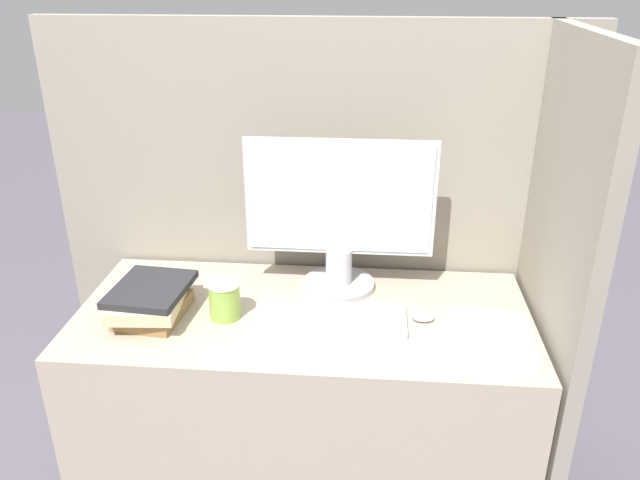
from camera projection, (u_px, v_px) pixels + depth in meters
The scene contains 9 objects.
cubicle_panel_rear at pixel (314, 247), 2.23m from camera, with size 1.80×0.04×1.56m.
cubicle_panel_right at pixel (547, 301), 1.87m from camera, with size 0.04×0.70×1.56m.
desk at pixel (304, 406), 2.07m from camera, with size 1.40×0.64×0.72m.
monitor at pixel (339, 221), 1.98m from camera, with size 0.60×0.24×0.50m.
keyboard at pixel (330, 318), 1.87m from camera, with size 0.46×0.16×0.02m.
mouse at pixel (423, 317), 1.87m from camera, with size 0.07×0.04×0.03m.
coffee_cup at pixel (225, 300), 1.88m from camera, with size 0.10×0.10×0.12m.
book_stack at pixel (152, 300), 1.89m from camera, with size 0.23×0.30×0.10m.
paper_pile at pixel (491, 337), 1.78m from camera, with size 0.25×0.29×0.02m.
Camera 1 is at (0.19, -1.34, 1.71)m, focal length 35.00 mm.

